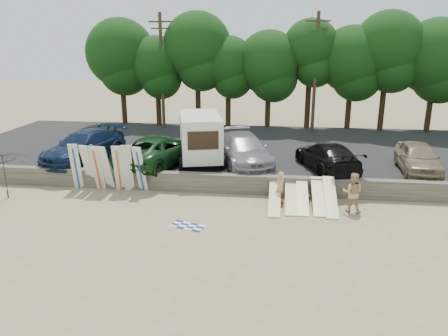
{
  "coord_description": "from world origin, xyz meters",
  "views": [
    {
      "loc": [
        -0.72,
        -18.54,
        7.88
      ],
      "look_at": [
        -3.4,
        3.0,
        1.34
      ],
      "focal_mm": 35.0,
      "sensor_mm": 36.0,
      "label": 1
    }
  ],
  "objects": [
    {
      "name": "surfboard_low_0",
      "position": [
        -0.73,
        1.31,
        0.4
      ],
      "size": [
        0.56,
        2.93,
        0.8
      ],
      "primitive_type": "cube",
      "rotation": [
        0.25,
        0.0,
        0.0
      ],
      "color": "#EBE494",
      "rests_on": "ground"
    },
    {
      "name": "surfboard_upright_4",
      "position": [
        -8.91,
        2.5,
        1.27
      ],
      "size": [
        0.58,
        0.72,
        2.54
      ],
      "primitive_type": "cube",
      "rotation": [
        0.23,
        0.0,
        0.14
      ],
      "color": "silver",
      "rests_on": "ground"
    },
    {
      "name": "surfboard_low_1",
      "position": [
        0.05,
        1.58,
        0.42
      ],
      "size": [
        0.56,
        2.92,
        0.85
      ],
      "primitive_type": "cube",
      "rotation": [
        0.26,
        0.0,
        0.0
      ],
      "color": "#EBE494",
      "rests_on": "ground"
    },
    {
      "name": "surfboard_upright_3",
      "position": [
        -9.6,
        2.47,
        1.26
      ],
      "size": [
        0.62,
        0.87,
        2.51
      ],
      "primitive_type": "cube",
      "rotation": [
        0.29,
        0.0,
        -0.16
      ],
      "color": "silver",
      "rests_on": "ground"
    },
    {
      "name": "beach_umbrella",
      "position": [
        -14.18,
        0.85,
        1.2
      ],
      "size": [
        3.63,
        3.61,
        2.4
      ],
      "primitive_type": "imported",
      "rotation": [
        0.0,
        0.0,
        2.11
      ],
      "color": "black",
      "rests_on": "ground"
    },
    {
      "name": "beachgoer_a",
      "position": [
        -0.49,
        1.94,
        0.79
      ],
      "size": [
        0.68,
        0.67,
        1.58
      ],
      "primitive_type": "imported",
      "rotation": [
        0.0,
        0.0,
        3.88
      ],
      "color": "tan",
      "rests_on": "ground"
    },
    {
      "name": "surfboard_upright_1",
      "position": [
        -10.63,
        2.62,
        1.26
      ],
      "size": [
        0.6,
        0.85,
        2.51
      ],
      "primitive_type": "cube",
      "rotation": [
        0.29,
        0.0,
        -0.13
      ],
      "color": "silver",
      "rests_on": "ground"
    },
    {
      "name": "ground",
      "position": [
        0.0,
        0.0,
        0.0
      ],
      "size": [
        120.0,
        120.0,
        0.0
      ],
      "primitive_type": "plane",
      "color": "tan",
      "rests_on": "ground"
    },
    {
      "name": "cooler",
      "position": [
        0.81,
        2.21,
        0.16
      ],
      "size": [
        0.43,
        0.36,
        0.32
      ],
      "primitive_type": "cube",
      "rotation": [
        0.0,
        0.0,
        0.18
      ],
      "color": "#2A9B54",
      "rests_on": "ground"
    },
    {
      "name": "box_trailer",
      "position": [
        -5.2,
        6.14,
        2.29
      ],
      "size": [
        3.38,
        4.87,
        2.84
      ],
      "rotation": [
        0.0,
        0.0,
        0.25
      ],
      "color": "white",
      "rests_on": "parking_lot"
    },
    {
      "name": "surfboard_low_3",
      "position": [
        1.34,
        1.6,
        0.52
      ],
      "size": [
        0.56,
        2.86,
        1.04
      ],
      "primitive_type": "cube",
      "rotation": [
        0.33,
        0.0,
        0.0
      ],
      "color": "#EBE494",
      "rests_on": "ground"
    },
    {
      "name": "car_0",
      "position": [
        -12.21,
        5.6,
        1.58
      ],
      "size": [
        4.12,
        6.5,
        1.75
      ],
      "primitive_type": "imported",
      "rotation": [
        0.0,
        0.0,
        -0.3
      ],
      "color": "#111F3D",
      "rests_on": "parking_lot"
    },
    {
      "name": "surfboard_upright_2",
      "position": [
        -10.07,
        2.44,
        1.26
      ],
      "size": [
        0.52,
        0.74,
        2.53
      ],
      "primitive_type": "cube",
      "rotation": [
        0.26,
        0.0,
        -0.04
      ],
      "color": "silver",
      "rests_on": "ground"
    },
    {
      "name": "car_2",
      "position": [
        -2.62,
        5.96,
        1.57
      ],
      "size": [
        4.25,
        6.49,
        1.75
      ],
      "primitive_type": "imported",
      "rotation": [
        0.0,
        0.0,
        0.33
      ],
      "color": "gray",
      "rests_on": "parking_lot"
    },
    {
      "name": "utility_poles",
      "position": [
        2.0,
        16.0,
        5.43
      ],
      "size": [
        25.8,
        0.26,
        9.0
      ],
      "color": "#473321",
      "rests_on": "parking_lot"
    },
    {
      "name": "car_3",
      "position": [
        2.09,
        5.5,
        1.48
      ],
      "size": [
        3.76,
        5.79,
        1.56
      ],
      "primitive_type": "imported",
      "rotation": [
        0.0,
        0.0,
        3.46
      ],
      "color": "black",
      "rests_on": "parking_lot"
    },
    {
      "name": "surfboard_low_4",
      "position": [
        1.9,
        1.41,
        0.59
      ],
      "size": [
        0.56,
        2.81,
        1.17
      ],
      "primitive_type": "cube",
      "rotation": [
        0.38,
        0.0,
        0.0
      ],
      "color": "#EBE494",
      "rests_on": "ground"
    },
    {
      "name": "car_4",
      "position": [
        7.0,
        5.7,
        1.52
      ],
      "size": [
        2.24,
        4.9,
        1.63
      ],
      "primitive_type": "imported",
      "rotation": [
        0.0,
        0.0,
        -0.07
      ],
      "color": "#937D5D",
      "rests_on": "parking_lot"
    },
    {
      "name": "car_1",
      "position": [
        -7.49,
        5.47,
        1.56
      ],
      "size": [
        4.66,
        6.76,
        1.72
      ],
      "primitive_type": "imported",
      "rotation": [
        0.0,
        0.0,
        2.82
      ],
      "color": "#163D1A",
      "rests_on": "parking_lot"
    },
    {
      "name": "surfboard_upright_6",
      "position": [
        -7.74,
        2.47,
        1.27
      ],
      "size": [
        0.61,
        0.77,
        2.54
      ],
      "primitive_type": "cube",
      "rotation": [
        0.25,
        0.0,
        -0.17
      ],
      "color": "silver",
      "rests_on": "ground"
    },
    {
      "name": "treeline",
      "position": [
        0.55,
        17.51,
        6.42
      ],
      "size": [
        33.38,
        6.07,
        9.23
      ],
      "color": "#382616",
      "rests_on": "parking_lot"
    },
    {
      "name": "surfboard_upright_0",
      "position": [
        -11.28,
        2.52,
        1.28
      ],
      "size": [
        0.57,
        0.62,
        2.56
      ],
      "primitive_type": "cube",
      "rotation": [
        0.2,
        0.0,
        0.13
      ],
      "color": "silver",
      "rests_on": "ground"
    },
    {
      "name": "surfboard_low_2",
      "position": [
        0.6,
        1.6,
        0.49
      ],
      "size": [
        0.56,
        2.88,
        0.98
      ],
      "primitive_type": "cube",
      "rotation": [
        0.31,
        0.0,
        0.0
      ],
      "color": "#EBE494",
      "rests_on": "ground"
    },
    {
      "name": "seawall",
      "position": [
        0.0,
        3.0,
        0.5
      ],
      "size": [
        44.0,
        0.5,
        1.0
      ],
      "primitive_type": "cube",
      "color": "#6B6356",
      "rests_on": "ground"
    },
    {
      "name": "gear_bag",
      "position": [
        1.91,
        2.4,
        0.11
      ],
      "size": [
        0.37,
        0.34,
        0.22
      ],
      "primitive_type": "cube",
      "rotation": [
        0.0,
        0.0,
        -0.36
      ],
      "color": "orange",
      "rests_on": "ground"
    },
    {
      "name": "beach_towel",
      "position": [
        -4.45,
        -1.47,
        0.01
      ],
      "size": [
        1.91,
        1.91,
        0.0
      ],
      "primitive_type": "plane",
      "rotation": [
        0.0,
        0.0,
        -0.33
      ],
      "color": "white",
      "rests_on": "ground"
    },
    {
      "name": "surfboard_upright_5",
      "position": [
        -8.44,
        2.55,
        1.29
      ],
      "size": [
        0.57,
        0.58,
        2.57
      ],
      "primitive_type": "cube",
      "rotation": [
        0.17,
        0.0,
        0.14
      ],
      "color": "silver",
      "rests_on": "ground"
    },
    {
      "name": "parking_lot",
      "position": [
        0.0,
        10.5,
        0.35
      ],
      "size": [
        44.0,
        14.5,
        0.7
      ],
      "primitive_type": "cube",
      "color": "#282828",
      "rests_on": "ground"
    },
    {
      "name": "beachgoer_b",
      "position": [
        2.85,
        1.11,
        0.95
      ],
      "size": [
        1.04,
        0.87,
        1.9
      ],
      "primitive_type": "imported",
      "rotation": [
        0.0,
        0.0,
        2.96
      ],
      "color": "tan",
      "rests_on": "ground"
    }
  ]
}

